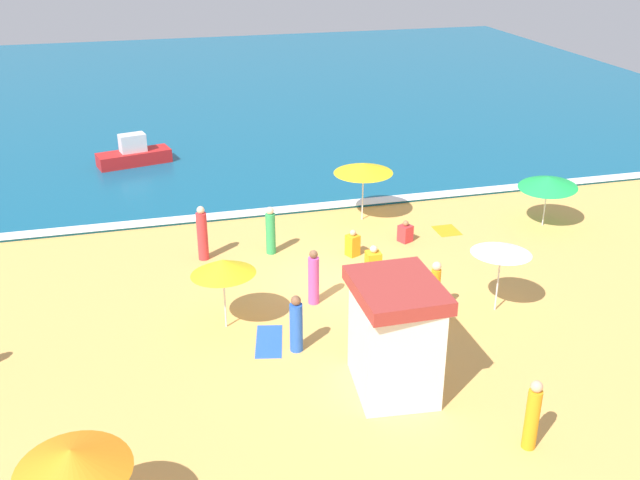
% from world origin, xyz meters
% --- Properties ---
extents(ground_plane, '(60.00, 60.00, 0.00)m').
position_xyz_m(ground_plane, '(0.00, 0.00, 0.00)').
color(ground_plane, '#E0A856').
extents(ocean_water, '(60.00, 44.00, 0.10)m').
position_xyz_m(ocean_water, '(0.00, 28.00, 0.05)').
color(ocean_water, '#0F567A').
rests_on(ocean_water, ground_plane).
extents(wave_breaker_foam, '(57.00, 0.70, 0.01)m').
position_xyz_m(wave_breaker_foam, '(0.00, 6.30, 0.10)').
color(wave_breaker_foam, white).
rests_on(wave_breaker_foam, ocean_water).
extents(lifeguard_cabana, '(2.03, 2.46, 2.91)m').
position_xyz_m(lifeguard_cabana, '(-0.17, -5.70, 1.48)').
color(lifeguard_cabana, white).
rests_on(lifeguard_cabana, ground_plane).
extents(beach_umbrella_0, '(2.62, 2.63, 2.32)m').
position_xyz_m(beach_umbrella_0, '(-7.40, -8.97, 2.02)').
color(beach_umbrella_0, '#4C3823').
rests_on(beach_umbrella_0, ground_plane).
extents(beach_umbrella_1, '(2.47, 2.47, 2.21)m').
position_xyz_m(beach_umbrella_1, '(4.09, -2.85, 2.01)').
color(beach_umbrella_1, silver).
rests_on(beach_umbrella_1, ground_plane).
extents(beach_umbrella_2, '(2.98, 2.97, 2.03)m').
position_xyz_m(beach_umbrella_2, '(8.80, 2.53, 1.73)').
color(beach_umbrella_2, silver).
rests_on(beach_umbrella_2, ground_plane).
extents(beach_umbrella_3, '(3.06, 3.06, 2.27)m').
position_xyz_m(beach_umbrella_3, '(2.38, 4.79, 2.07)').
color(beach_umbrella_3, silver).
rests_on(beach_umbrella_3, ground_plane).
extents(beach_umbrella_6, '(2.46, 2.47, 2.17)m').
position_xyz_m(beach_umbrella_6, '(-3.77, -1.79, 1.90)').
color(beach_umbrella_6, silver).
rests_on(beach_umbrella_6, ground_plane).
extents(beachgoer_1, '(0.56, 0.56, 0.80)m').
position_xyz_m(beachgoer_1, '(3.25, 2.46, 0.33)').
color(beachgoer_1, red).
rests_on(beachgoer_1, ground_plane).
extents(beachgoer_2, '(0.31, 0.31, 1.74)m').
position_xyz_m(beachgoer_2, '(1.97, -8.58, 0.84)').
color(beachgoer_2, orange).
rests_on(beachgoer_2, ground_plane).
extents(beachgoer_3, '(0.47, 0.47, 1.71)m').
position_xyz_m(beachgoer_3, '(-1.58, 2.71, 0.82)').
color(beachgoer_3, green).
rests_on(beachgoer_3, ground_plane).
extents(beachgoer_4, '(0.50, 0.50, 1.92)m').
position_xyz_m(beachgoer_4, '(-3.89, 2.83, 0.91)').
color(beachgoer_4, red).
rests_on(beachgoer_4, ground_plane).
extents(beachgoer_5, '(0.47, 0.47, 0.96)m').
position_xyz_m(beachgoer_5, '(1.36, 0.40, 0.41)').
color(beachgoer_5, orange).
rests_on(beachgoer_5, ground_plane).
extents(beachgoer_6, '(0.41, 0.41, 1.75)m').
position_xyz_m(beachgoer_6, '(-1.02, -1.07, 0.83)').
color(beachgoer_6, '#D84CA5').
rests_on(beachgoer_6, ground_plane).
extents(beachgoer_8, '(0.38, 0.38, 1.68)m').
position_xyz_m(beachgoer_8, '(2.25, -2.57, 0.83)').
color(beachgoer_8, orange).
rests_on(beachgoer_8, ground_plane).
extents(beachgoer_10, '(0.49, 0.49, 1.66)m').
position_xyz_m(beachgoer_10, '(-2.11, -3.48, 0.79)').
color(beachgoer_10, blue).
rests_on(beachgoer_10, ground_plane).
extents(beachgoer_11, '(0.51, 0.51, 0.95)m').
position_xyz_m(beachgoer_11, '(1.09, 1.82, 0.41)').
color(beachgoer_11, orange).
rests_on(beachgoer_11, ground_plane).
extents(beach_towel_0, '(0.84, 1.03, 0.01)m').
position_xyz_m(beach_towel_0, '(5.09, 2.95, 0.01)').
color(beach_towel_0, orange).
rests_on(beach_towel_0, ground_plane).
extents(beach_towel_1, '(1.06, 1.80, 0.01)m').
position_xyz_m(beach_towel_1, '(-2.75, -2.88, 0.01)').
color(beach_towel_1, blue).
rests_on(beach_towel_1, ground_plane).
extents(small_boat_0, '(3.47, 1.88, 1.42)m').
position_xyz_m(small_boat_0, '(-5.88, 13.59, 0.56)').
color(small_boat_0, red).
rests_on(small_boat_0, ocean_water).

